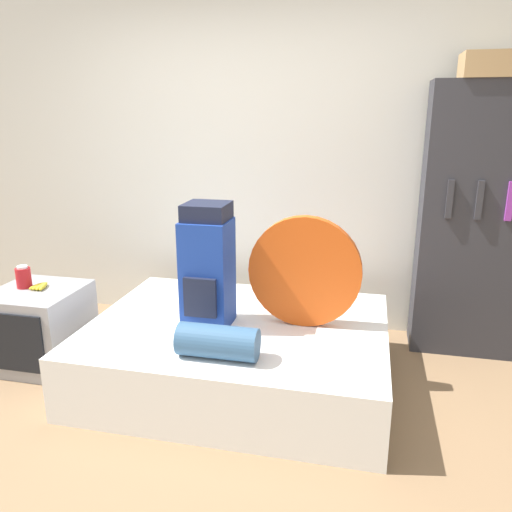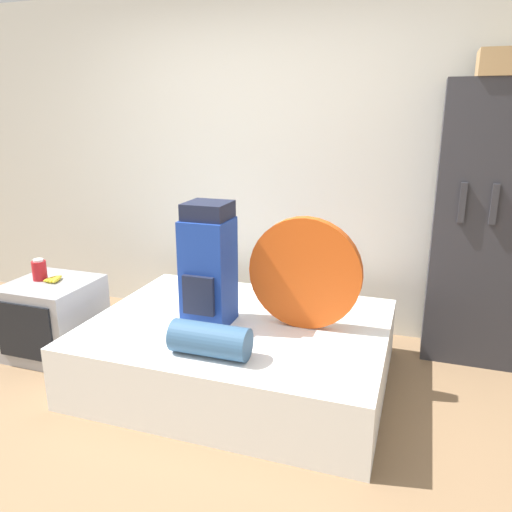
% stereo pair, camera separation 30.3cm
% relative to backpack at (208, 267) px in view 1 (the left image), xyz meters
% --- Properties ---
extents(ground_plane, '(16.00, 16.00, 0.00)m').
position_rel_backpack_xyz_m(ground_plane, '(0.03, -0.69, -0.78)').
color(ground_plane, '#846647').
extents(wall_back, '(8.00, 0.05, 2.60)m').
position_rel_backpack_xyz_m(wall_back, '(0.03, 1.10, 0.52)').
color(wall_back, silver).
rests_on(wall_back, ground_plane).
extents(bed, '(1.86, 1.44, 0.40)m').
position_rel_backpack_xyz_m(bed, '(0.17, 0.06, -0.58)').
color(bed, white).
rests_on(bed, ground_plane).
extents(backpack, '(0.28, 0.32, 0.77)m').
position_rel_backpack_xyz_m(backpack, '(0.00, 0.00, 0.00)').
color(backpack, navy).
rests_on(backpack, bed).
extents(tent_bag, '(0.70, 0.07, 0.70)m').
position_rel_backpack_xyz_m(tent_bag, '(0.58, 0.13, -0.03)').
color(tent_bag, '#D14C14').
rests_on(tent_bag, bed).
extents(sleeping_roll, '(0.44, 0.18, 0.18)m').
position_rel_backpack_xyz_m(sleeping_roll, '(0.19, -0.42, -0.28)').
color(sleeping_roll, '#33567A').
rests_on(sleeping_roll, bed).
extents(television, '(0.56, 0.58, 0.54)m').
position_rel_backpack_xyz_m(television, '(-1.22, -0.02, -0.51)').
color(television, '#939399').
rests_on(television, ground_plane).
extents(canister, '(0.10, 0.10, 0.15)m').
position_rel_backpack_xyz_m(canister, '(-1.32, 0.00, -0.16)').
color(canister, '#B2191E').
rests_on(canister, television).
extents(banana_bunch, '(0.11, 0.15, 0.03)m').
position_rel_backpack_xyz_m(banana_bunch, '(-1.20, 0.01, -0.22)').
color(banana_bunch, yellow).
rests_on(banana_bunch, television).
extents(bookshelf, '(0.69, 0.35, 1.90)m').
position_rel_backpack_xyz_m(bookshelf, '(1.65, 0.88, 0.17)').
color(bookshelf, '#2D2D33').
rests_on(bookshelf, ground_plane).
extents(cardboard_box, '(0.35, 0.30, 0.16)m').
position_rel_backpack_xyz_m(cardboard_box, '(1.64, 0.85, 1.20)').
color(cardboard_box, '#A88456').
rests_on(cardboard_box, bookshelf).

